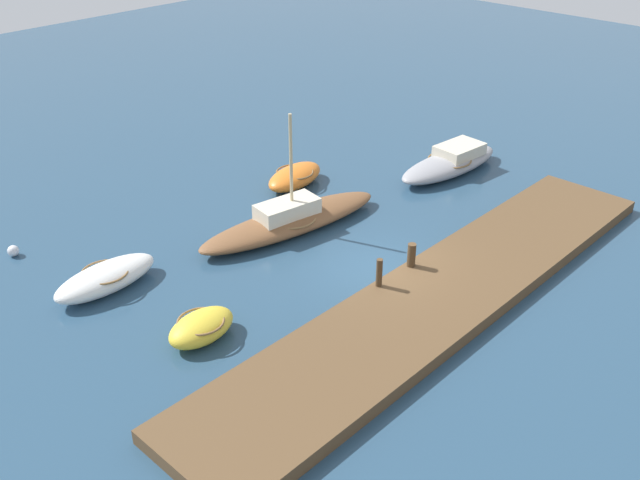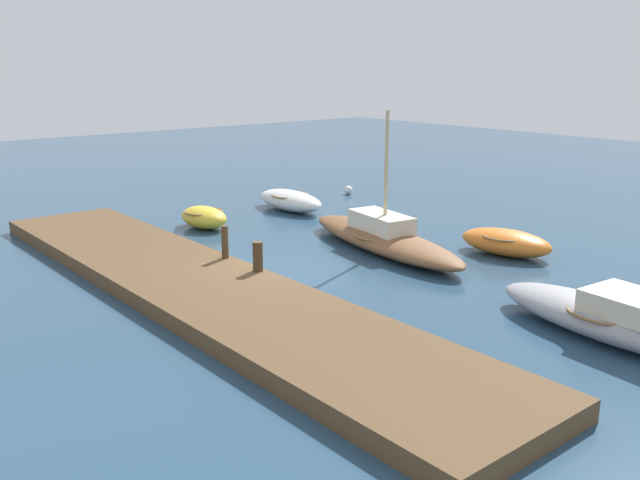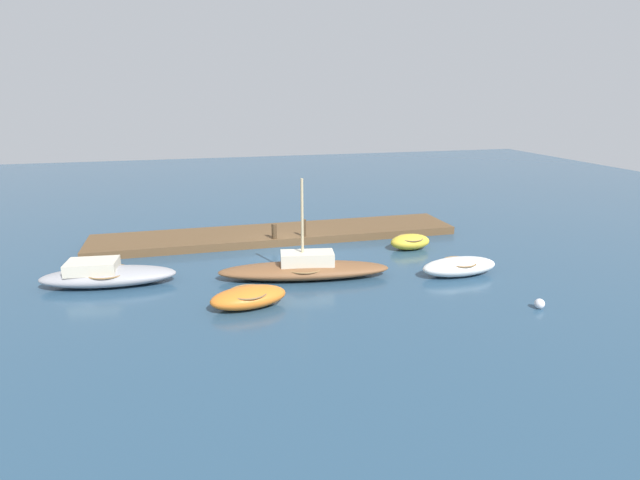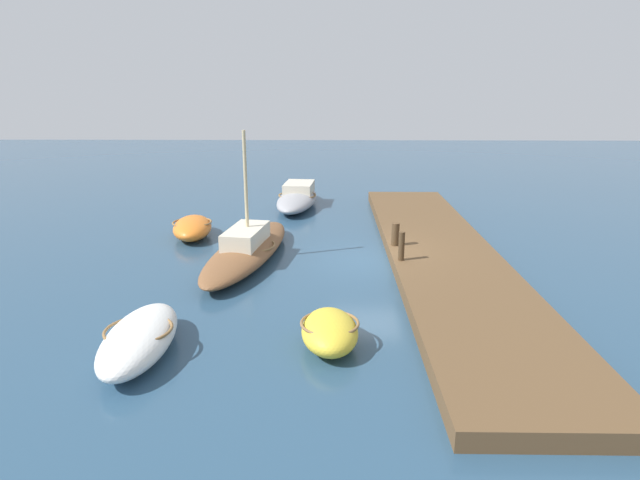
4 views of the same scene
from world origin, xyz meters
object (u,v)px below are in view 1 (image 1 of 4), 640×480
Objects in this scene: motorboat_grey at (451,162)px; rowboat_white at (106,278)px; mooring_post_mid_west at (411,255)px; sailboat_brown at (290,219)px; dinghy_yellow at (201,327)px; mooring_post_west at (379,273)px; rowboat_orange at (295,177)px; marker_buoy at (13,251)px.

motorboat_grey reaches higher than rowboat_white.
sailboat_brown is at bearing 95.08° from mooring_post_mid_west.
mooring_post_west is (5.30, -2.37, 0.51)m from dinghy_yellow.
rowboat_orange is 3.91× the size of mooring_post_mid_west.
mooring_post_mid_west is (0.47, -5.30, 0.41)m from sailboat_brown.
motorboat_grey is (5.72, -3.98, 0.06)m from rowboat_orange.
rowboat_orange is (9.42, 5.61, 0.00)m from dinghy_yellow.
rowboat_orange is 6.97m from motorboat_grey.
sailboat_brown is 2.46× the size of rowboat_orange.
rowboat_orange is at bearing -15.53° from marker_buoy.
mooring_post_mid_west is at bearing 0.00° from mooring_post_west.
rowboat_orange is at bearing 73.11° from mooring_post_mid_west.
sailboat_brown reaches higher than motorboat_grey.
motorboat_grey is 10.62m from mooring_post_west.
motorboat_grey is at bearing 0.79° from sailboat_brown.
mooring_post_west is at bearing -152.61° from motorboat_grey.
sailboat_brown is at bearing 176.68° from motorboat_grey.
motorboat_grey is 1.60× the size of rowboat_white.
marker_buoy is (-1.59, 8.66, -0.22)m from dinghy_yellow.
rowboat_orange is at bearing 52.17° from sailboat_brown.
marker_buoy is (-11.00, 3.06, -0.22)m from rowboat_orange.
mooring_post_west is at bearing -93.59° from sailboat_brown.
rowboat_orange is at bearing 5.83° from rowboat_white.
mooring_post_mid_west reaches higher than motorboat_grey.
mooring_post_west is 1.69m from mooring_post_mid_west.
dinghy_yellow is 0.39× the size of motorboat_grey.
mooring_post_west is at bearing -27.25° from dinghy_yellow.
sailboat_brown is at bearing 21.03° from dinghy_yellow.
dinghy_yellow is 0.70× the size of rowboat_orange.
mooring_post_mid_west reaches higher than marker_buoy.
rowboat_orange is 8.09× the size of marker_buoy.
sailboat_brown is at bearing -146.15° from rowboat_orange.
rowboat_orange is 11.42m from marker_buoy.
dinghy_yellow is at bearing -79.61° from marker_buoy.
marker_buoy is (-1.12, 4.27, -0.23)m from rowboat_white.
sailboat_brown reaches higher than rowboat_orange.
sailboat_brown reaches higher than mooring_post_west.
rowboat_white is at bearing 177.47° from sailboat_brown.
sailboat_brown reaches higher than dinghy_yellow.
mooring_post_west is 2.43× the size of marker_buoy.
motorboat_grey is 15.85m from rowboat_white.
marker_buoy is (-16.72, 7.04, -0.28)m from motorboat_grey.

